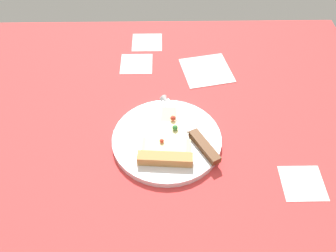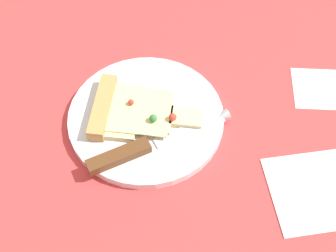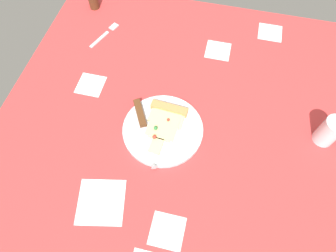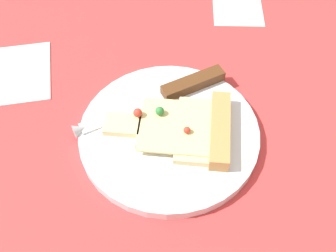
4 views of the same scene
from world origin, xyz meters
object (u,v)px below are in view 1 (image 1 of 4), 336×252
object	(u,v)px
knife	(193,134)
napkin	(207,70)
pizza_slice	(166,144)
plate	(167,140)

from	to	relation	value
knife	napkin	world-z (taller)	knife
knife	napkin	size ratio (longest dim) A/B	1.70
pizza_slice	napkin	distance (cm)	30.92
plate	pizza_slice	distance (cm)	3.01
knife	pizza_slice	bearing A→B (deg)	177.91
plate	napkin	xyz separation A→B (cm)	(26.00, -11.49, -0.58)
plate	knife	xyz separation A→B (cm)	(0.62, -6.17, 1.38)
plate	pizza_slice	size ratio (longest dim) A/B	1.42
pizza_slice	napkin	size ratio (longest dim) A/B	1.38
knife	plate	bearing A→B (deg)	156.94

